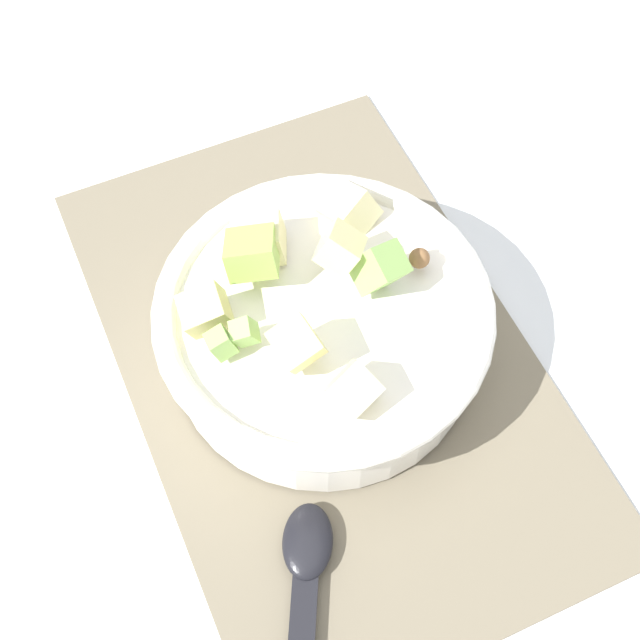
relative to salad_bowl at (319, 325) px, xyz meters
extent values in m
plane|color=silver|center=(0.01, 0.00, -0.05)|extent=(2.40, 2.40, 0.00)
cube|color=#756B56|center=(0.01, 0.00, -0.04)|extent=(0.49, 0.31, 0.01)
cylinder|color=white|center=(0.00, 0.00, -0.01)|extent=(0.24, 0.24, 0.06)
torus|color=white|center=(0.00, 0.00, 0.02)|extent=(0.26, 0.26, 0.02)
cube|color=#E5D684|center=(-0.02, -0.08, 0.04)|extent=(0.04, 0.04, 0.04)
cube|color=#93C160|center=(0.00, 0.05, 0.05)|extent=(0.04, 0.04, 0.05)
sphere|color=brown|center=(0.00, 0.08, 0.03)|extent=(0.02, 0.03, 0.02)
cube|color=beige|center=(0.08, -0.01, 0.04)|extent=(0.04, 0.04, 0.04)
cube|color=beige|center=(-0.07, -0.02, 0.04)|extent=(0.05, 0.05, 0.04)
cube|color=beige|center=(-0.07, 0.06, 0.03)|extent=(0.05, 0.05, 0.05)
cube|color=#9EC656|center=(-0.05, -0.03, 0.05)|extent=(0.05, 0.05, 0.04)
cube|color=beige|center=(-0.02, 0.03, 0.06)|extent=(0.04, 0.05, 0.04)
cube|color=#E5D684|center=(0.03, -0.03, 0.05)|extent=(0.04, 0.04, 0.04)
cube|color=#93C160|center=(0.01, -0.06, 0.04)|extent=(0.02, 0.03, 0.03)
cube|color=#93C160|center=(0.01, -0.08, 0.04)|extent=(0.02, 0.02, 0.03)
ellipsoid|color=black|center=(0.14, -0.07, -0.03)|extent=(0.07, 0.06, 0.01)
camera|label=1|loc=(0.33, -0.15, 0.60)|focal=51.73mm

